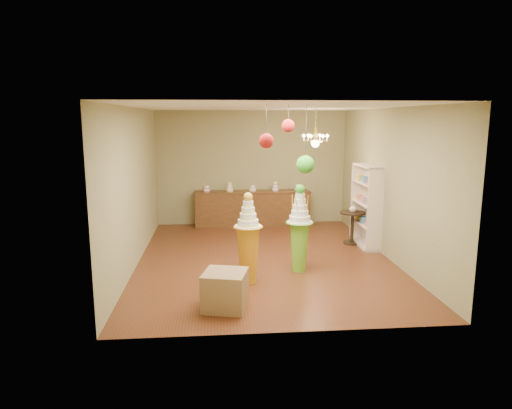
{
  "coord_description": "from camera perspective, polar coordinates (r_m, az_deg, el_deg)",
  "views": [
    {
      "loc": [
        -0.95,
        -8.81,
        2.77
      ],
      "look_at": [
        -0.17,
        0.0,
        1.12
      ],
      "focal_mm": 32.0,
      "sensor_mm": 36.0,
      "label": 1
    }
  ],
  "objects": [
    {
      "name": "wall_front",
      "position": [
        5.78,
        4.51,
        -2.16
      ],
      "size": [
        5.0,
        0.04,
        3.0
      ],
      "primitive_type": "cube",
      "color": "#949367",
      "rests_on": "ground"
    },
    {
      "name": "pedestal_orange",
      "position": [
        7.8,
        -0.98,
        -5.31
      ],
      "size": [
        0.5,
        0.5,
        1.57
      ],
      "rotation": [
        0.0,
        0.0,
        -0.08
      ],
      "color": "orange",
      "rests_on": "floor"
    },
    {
      "name": "wall_back",
      "position": [
        12.16,
        -0.55,
        4.58
      ],
      "size": [
        5.0,
        0.04,
        3.0
      ],
      "primitive_type": "cube",
      "color": "#949367",
      "rests_on": "ground"
    },
    {
      "name": "pom_red_right",
      "position": [
        7.17,
        4.04,
        9.81
      ],
      "size": [
        0.2,
        0.2,
        0.42
      ],
      "color": "#3F392D",
      "rests_on": "ceiling"
    },
    {
      "name": "ceiling",
      "position": [
        8.86,
        1.12,
        12.06
      ],
      "size": [
        6.5,
        6.5,
        0.0
      ],
      "primitive_type": "plane",
      "rotation": [
        3.14,
        0.0,
        0.0
      ],
      "color": "white",
      "rests_on": "ground"
    },
    {
      "name": "floor",
      "position": [
        9.29,
        1.05,
        -6.79
      ],
      "size": [
        6.5,
        6.5,
        0.0
      ],
      "primitive_type": "plane",
      "color": "#572B17",
      "rests_on": "ground"
    },
    {
      "name": "sideboard",
      "position": [
        12.04,
        -0.44,
        -0.4
      ],
      "size": [
        3.04,
        0.54,
        1.16
      ],
      "color": "brown",
      "rests_on": "floor"
    },
    {
      "name": "shelving_unit",
      "position": [
        10.33,
        13.6,
        -0.15
      ],
      "size": [
        0.33,
        1.2,
        1.8
      ],
      "color": "white",
      "rests_on": "floor"
    },
    {
      "name": "pom_red_left",
      "position": [
        6.57,
        1.3,
        7.95
      ],
      "size": [
        0.21,
        0.21,
        0.64
      ],
      "color": "#3F392D",
      "rests_on": "ceiling"
    },
    {
      "name": "wall_right",
      "position": [
        9.55,
        16.19,
        2.51
      ],
      "size": [
        0.04,
        6.5,
        3.0
      ],
      "primitive_type": "cube",
      "color": "#949367",
      "rests_on": "ground"
    },
    {
      "name": "vase",
      "position": [
        10.44,
        12.02,
        -0.45
      ],
      "size": [
        0.2,
        0.2,
        0.17
      ],
      "primitive_type": "imported",
      "rotation": [
        0.0,
        0.0,
        -0.24
      ],
      "color": "white",
      "rests_on": "round_table"
    },
    {
      "name": "pom_green_mid",
      "position": [
        7.69,
        6.19,
        5.02
      ],
      "size": [
        0.3,
        0.3,
        1.12
      ],
      "color": "#3F392D",
      "rests_on": "ceiling"
    },
    {
      "name": "wall_left",
      "position": [
        9.04,
        -14.89,
        2.14
      ],
      "size": [
        0.04,
        6.5,
        3.0
      ],
      "primitive_type": "cube",
      "color": "#949367",
      "rests_on": "ground"
    },
    {
      "name": "burlap_riser",
      "position": [
        6.9,
        -3.88,
        -10.63
      ],
      "size": [
        0.74,
        0.74,
        0.56
      ],
      "primitive_type": "cube",
      "rotation": [
        0.0,
        0.0,
        -0.24
      ],
      "color": "#967652",
      "rests_on": "floor"
    },
    {
      "name": "pedestal_green",
      "position": [
        8.42,
        5.44,
        -3.88
      ],
      "size": [
        0.61,
        0.61,
        1.62
      ],
      "rotation": [
        0.0,
        0.0,
        0.39
      ],
      "color": "#6FC12A",
      "rests_on": "floor"
    },
    {
      "name": "chandelier",
      "position": [
        10.26,
        7.43,
        7.87
      ],
      "size": [
        0.65,
        0.65,
        0.85
      ],
      "rotation": [
        0.0,
        0.0,
        -0.08
      ],
      "color": "#EDD153",
      "rests_on": "ceiling"
    },
    {
      "name": "round_table",
      "position": [
        10.51,
        11.95,
        -2.3
      ],
      "size": [
        0.65,
        0.65,
        0.73
      ],
      "rotation": [
        0.0,
        0.0,
        0.15
      ],
      "color": "black",
      "rests_on": "floor"
    }
  ]
}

